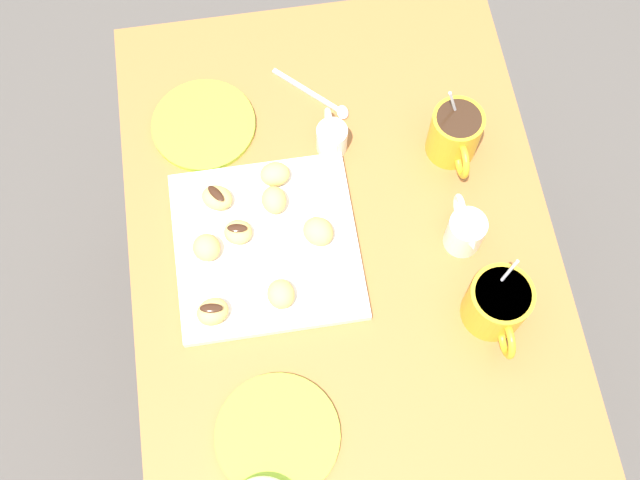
{
  "coord_description": "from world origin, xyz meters",
  "views": [
    {
      "loc": [
        0.46,
        -0.11,
        1.89
      ],
      "look_at": [
        -0.01,
        -0.04,
        0.73
      ],
      "focal_mm": 43.98,
      "sensor_mm": 36.0,
      "label": 1
    }
  ],
  "objects_px": {
    "saucer_lime_left": "(204,125)",
    "coffee_mug_mustard_right": "(498,304)",
    "coffee_mug_mustard_left": "(455,134)",
    "pastry_plate_square": "(266,245)",
    "beignet_0": "(213,312)",
    "beignet_5": "(275,174)",
    "beignet_1": "(274,200)",
    "chocolate_sauce_pitcher": "(332,137)",
    "dining_table": "(341,274)",
    "beignet_2": "(217,198)",
    "beignet_7": "(207,248)",
    "beignet_4": "(281,294)",
    "beignet_3": "(238,232)",
    "cream_pitcher_white": "(465,231)",
    "beignet_6": "(318,231)",
    "saucer_lime_right": "(278,436)"
  },
  "relations": [
    {
      "from": "saucer_lime_left",
      "to": "coffee_mug_mustard_right",
      "type": "bearing_deg",
      "value": 45.49
    },
    {
      "from": "coffee_mug_mustard_left",
      "to": "pastry_plate_square",
      "type": "bearing_deg",
      "value": -68.5
    },
    {
      "from": "beignet_0",
      "to": "beignet_5",
      "type": "xyz_separation_m",
      "value": [
        -0.22,
        0.12,
        0.0
      ]
    },
    {
      "from": "saucer_lime_left",
      "to": "beignet_1",
      "type": "height_order",
      "value": "beignet_1"
    },
    {
      "from": "chocolate_sauce_pitcher",
      "to": "saucer_lime_left",
      "type": "xyz_separation_m",
      "value": [
        -0.07,
        -0.21,
        -0.03
      ]
    },
    {
      "from": "coffee_mug_mustard_left",
      "to": "beignet_0",
      "type": "height_order",
      "value": "coffee_mug_mustard_left"
    },
    {
      "from": "dining_table",
      "to": "coffee_mug_mustard_right",
      "type": "bearing_deg",
      "value": 54.37
    },
    {
      "from": "beignet_1",
      "to": "saucer_lime_left",
      "type": "bearing_deg",
      "value": -149.88
    },
    {
      "from": "chocolate_sauce_pitcher",
      "to": "beignet_0",
      "type": "height_order",
      "value": "chocolate_sauce_pitcher"
    },
    {
      "from": "beignet_2",
      "to": "beignet_5",
      "type": "relative_size",
      "value": 1.05
    },
    {
      "from": "saucer_lime_left",
      "to": "beignet_7",
      "type": "relative_size",
      "value": 3.93
    },
    {
      "from": "chocolate_sauce_pitcher",
      "to": "beignet_4",
      "type": "xyz_separation_m",
      "value": [
        0.26,
        -0.12,
        0.0
      ]
    },
    {
      "from": "beignet_1",
      "to": "beignet_2",
      "type": "xyz_separation_m",
      "value": [
        -0.02,
        -0.09,
        -0.0
      ]
    },
    {
      "from": "beignet_3",
      "to": "beignet_7",
      "type": "bearing_deg",
      "value": -68.58
    },
    {
      "from": "cream_pitcher_white",
      "to": "beignet_4",
      "type": "relative_size",
      "value": 2.19
    },
    {
      "from": "beignet_5",
      "to": "beignet_6",
      "type": "distance_m",
      "value": 0.12
    },
    {
      "from": "dining_table",
      "to": "chocolate_sauce_pitcher",
      "type": "bearing_deg",
      "value": 176.78
    },
    {
      "from": "beignet_1",
      "to": "cream_pitcher_white",
      "type": "bearing_deg",
      "value": 70.93
    },
    {
      "from": "saucer_lime_left",
      "to": "beignet_4",
      "type": "height_order",
      "value": "beignet_4"
    },
    {
      "from": "pastry_plate_square",
      "to": "saucer_lime_left",
      "type": "bearing_deg",
      "value": -161.81
    },
    {
      "from": "dining_table",
      "to": "saucer_lime_right",
      "type": "distance_m",
      "value": 0.35
    },
    {
      "from": "beignet_1",
      "to": "coffee_mug_mustard_left",
      "type": "bearing_deg",
      "value": 101.97
    },
    {
      "from": "beignet_4",
      "to": "beignet_6",
      "type": "relative_size",
      "value": 0.94
    },
    {
      "from": "saucer_lime_right",
      "to": "beignet_2",
      "type": "distance_m",
      "value": 0.39
    },
    {
      "from": "cream_pitcher_white",
      "to": "beignet_6",
      "type": "distance_m",
      "value": 0.23
    },
    {
      "from": "chocolate_sauce_pitcher",
      "to": "coffee_mug_mustard_left",
      "type": "bearing_deg",
      "value": 79.44
    },
    {
      "from": "dining_table",
      "to": "beignet_4",
      "type": "height_order",
      "value": "beignet_4"
    },
    {
      "from": "pastry_plate_square",
      "to": "beignet_7",
      "type": "relative_size",
      "value": 6.42
    },
    {
      "from": "saucer_lime_left",
      "to": "saucer_lime_right",
      "type": "distance_m",
      "value": 0.54
    },
    {
      "from": "pastry_plate_square",
      "to": "chocolate_sauce_pitcher",
      "type": "relative_size",
      "value": 3.18
    },
    {
      "from": "dining_table",
      "to": "coffee_mug_mustard_right",
      "type": "xyz_separation_m",
      "value": [
        0.15,
        0.21,
        0.2
      ]
    },
    {
      "from": "pastry_plate_square",
      "to": "beignet_0",
      "type": "distance_m",
      "value": 0.14
    },
    {
      "from": "saucer_lime_left",
      "to": "beignet_7",
      "type": "xyz_separation_m",
      "value": [
        0.24,
        -0.01,
        0.03
      ]
    },
    {
      "from": "saucer_lime_right",
      "to": "beignet_6",
      "type": "height_order",
      "value": "beignet_6"
    },
    {
      "from": "beignet_5",
      "to": "beignet_1",
      "type": "bearing_deg",
      "value": -9.16
    },
    {
      "from": "cream_pitcher_white",
      "to": "saucer_lime_left",
      "type": "xyz_separation_m",
      "value": [
        -0.28,
        -0.39,
        -0.03
      ]
    },
    {
      "from": "chocolate_sauce_pitcher",
      "to": "beignet_1",
      "type": "xyz_separation_m",
      "value": [
        0.1,
        -0.11,
        0.0
      ]
    },
    {
      "from": "coffee_mug_mustard_right",
      "to": "beignet_1",
      "type": "relative_size",
      "value": 3.13
    },
    {
      "from": "beignet_2",
      "to": "beignet_4",
      "type": "bearing_deg",
      "value": 24.17
    },
    {
      "from": "coffee_mug_mustard_right",
      "to": "beignet_2",
      "type": "bearing_deg",
      "value": -121.96
    },
    {
      "from": "beignet_2",
      "to": "beignet_4",
      "type": "distance_m",
      "value": 0.2
    },
    {
      "from": "chocolate_sauce_pitcher",
      "to": "cream_pitcher_white",
      "type": "bearing_deg",
      "value": 41.58
    },
    {
      "from": "dining_table",
      "to": "beignet_2",
      "type": "height_order",
      "value": "beignet_2"
    },
    {
      "from": "beignet_1",
      "to": "dining_table",
      "type": "bearing_deg",
      "value": 51.58
    },
    {
      "from": "dining_table",
      "to": "pastry_plate_square",
      "type": "distance_m",
      "value": 0.2
    },
    {
      "from": "saucer_lime_right",
      "to": "beignet_4",
      "type": "bearing_deg",
      "value": 170.62
    },
    {
      "from": "dining_table",
      "to": "beignet_0",
      "type": "bearing_deg",
      "value": -67.19
    },
    {
      "from": "beignet_3",
      "to": "dining_table",
      "type": "bearing_deg",
      "value": 78.09
    },
    {
      "from": "coffee_mug_mustard_left",
      "to": "saucer_lime_left",
      "type": "bearing_deg",
      "value": -104.78
    },
    {
      "from": "saucer_lime_right",
      "to": "beignet_0",
      "type": "distance_m",
      "value": 0.21
    }
  ]
}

